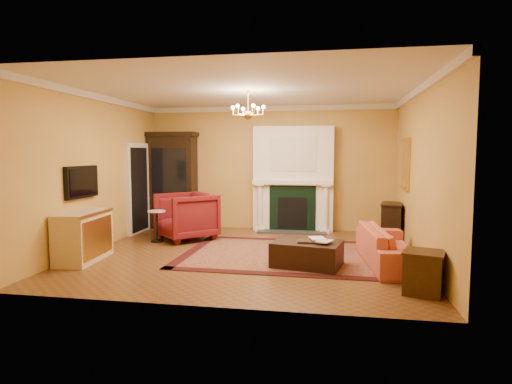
% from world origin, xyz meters
% --- Properties ---
extents(floor, '(6.00, 5.50, 0.02)m').
position_xyz_m(floor, '(0.00, 0.00, -0.01)').
color(floor, brown).
rests_on(floor, ground).
extents(ceiling, '(6.00, 5.50, 0.02)m').
position_xyz_m(ceiling, '(0.00, 0.00, 3.01)').
color(ceiling, silver).
rests_on(ceiling, wall_back).
extents(wall_back, '(6.00, 0.02, 3.00)m').
position_xyz_m(wall_back, '(0.00, 2.76, 1.50)').
color(wall_back, gold).
rests_on(wall_back, floor).
extents(wall_front, '(6.00, 0.02, 3.00)m').
position_xyz_m(wall_front, '(0.00, -2.76, 1.50)').
color(wall_front, gold).
rests_on(wall_front, floor).
extents(wall_left, '(0.02, 5.50, 3.00)m').
position_xyz_m(wall_left, '(-3.01, 0.00, 1.50)').
color(wall_left, gold).
rests_on(wall_left, floor).
extents(wall_right, '(0.02, 5.50, 3.00)m').
position_xyz_m(wall_right, '(3.01, 0.00, 1.50)').
color(wall_right, gold).
rests_on(wall_right, floor).
extents(fireplace, '(1.90, 0.70, 2.50)m').
position_xyz_m(fireplace, '(0.60, 2.57, 1.19)').
color(fireplace, white).
rests_on(fireplace, wall_back).
extents(crown_molding, '(6.00, 5.50, 0.12)m').
position_xyz_m(crown_molding, '(0.00, 0.96, 2.94)').
color(crown_molding, silver).
rests_on(crown_molding, ceiling).
extents(doorway, '(0.08, 1.05, 2.10)m').
position_xyz_m(doorway, '(-2.95, 1.70, 1.05)').
color(doorway, silver).
rests_on(doorway, wall_left).
extents(tv_panel, '(0.09, 0.95, 0.58)m').
position_xyz_m(tv_panel, '(-2.95, -0.60, 1.35)').
color(tv_panel, black).
rests_on(tv_panel, wall_left).
extents(gilt_mirror, '(0.06, 0.76, 1.05)m').
position_xyz_m(gilt_mirror, '(2.97, 1.40, 1.65)').
color(gilt_mirror, gold).
rests_on(gilt_mirror, wall_right).
extents(chandelier, '(0.63, 0.55, 0.53)m').
position_xyz_m(chandelier, '(-0.00, 0.00, 2.61)').
color(chandelier, gold).
rests_on(chandelier, ceiling).
extents(oriental_rug, '(3.76, 2.84, 0.01)m').
position_xyz_m(oriental_rug, '(0.68, 0.07, 0.01)').
color(oriental_rug, '#4D1210').
rests_on(oriental_rug, floor).
extents(china_cabinet, '(1.14, 0.53, 2.28)m').
position_xyz_m(china_cabinet, '(-2.40, 2.49, 1.14)').
color(china_cabinet, black).
rests_on(china_cabinet, floor).
extents(wingback_armchair, '(1.49, 1.49, 1.12)m').
position_xyz_m(wingback_armchair, '(-1.59, 1.11, 0.56)').
color(wingback_armchair, maroon).
rests_on(wingback_armchair, floor).
extents(pedestal_table, '(0.37, 0.37, 0.67)m').
position_xyz_m(pedestal_table, '(-2.11, 0.75, 0.39)').
color(pedestal_table, black).
rests_on(pedestal_table, floor).
extents(commode, '(0.63, 1.19, 0.86)m').
position_xyz_m(commode, '(-2.73, -0.96, 0.43)').
color(commode, beige).
rests_on(commode, floor).
extents(coral_sofa, '(0.83, 2.19, 0.84)m').
position_xyz_m(coral_sofa, '(2.51, -0.30, 0.42)').
color(coral_sofa, '#C0503C').
rests_on(coral_sofa, floor).
extents(end_table, '(0.59, 0.59, 0.55)m').
position_xyz_m(end_table, '(2.72, -1.78, 0.27)').
color(end_table, '#33210E').
rests_on(end_table, floor).
extents(console_table, '(0.51, 0.75, 0.78)m').
position_xyz_m(console_table, '(2.78, 1.75, 0.39)').
color(console_table, black).
rests_on(console_table, floor).
extents(leather_ottoman, '(1.22, 0.99, 0.40)m').
position_xyz_m(leather_ottoman, '(1.12, -0.67, 0.22)').
color(leather_ottoman, black).
rests_on(leather_ottoman, oriental_rug).
extents(ottoman_tray, '(0.44, 0.35, 0.03)m').
position_xyz_m(ottoman_tray, '(1.18, -0.69, 0.43)').
color(ottoman_tray, black).
rests_on(ottoman_tray, leather_ottoman).
extents(book_a, '(0.24, 0.09, 0.32)m').
position_xyz_m(book_a, '(1.17, -0.65, 0.61)').
color(book_a, gray).
rests_on(book_a, ottoman_tray).
extents(book_b, '(0.20, 0.11, 0.29)m').
position_xyz_m(book_b, '(1.31, -0.75, 0.59)').
color(book_b, gray).
rests_on(book_b, ottoman_tray).
extents(topiary_left, '(0.15, 0.15, 0.42)m').
position_xyz_m(topiary_left, '(-0.14, 2.53, 1.46)').
color(topiary_left, gray).
rests_on(topiary_left, fireplace).
extents(topiary_right, '(0.18, 0.18, 0.48)m').
position_xyz_m(topiary_right, '(1.36, 2.53, 1.49)').
color(topiary_right, gray).
rests_on(topiary_right, fireplace).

